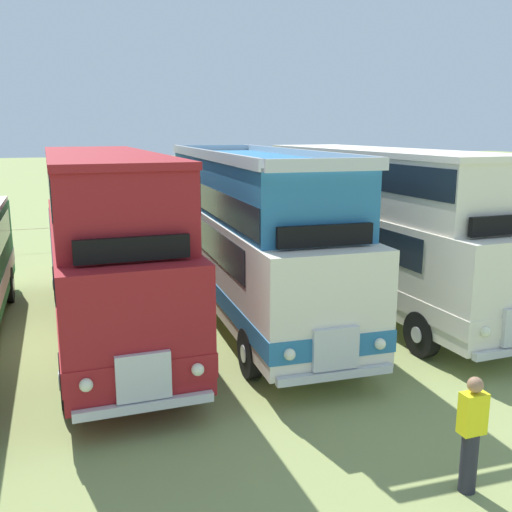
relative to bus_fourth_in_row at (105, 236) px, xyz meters
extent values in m
plane|color=#8C9956|center=(-1.88, -0.44, -2.47)|extent=(200.00, 200.00, 0.00)
cylinder|color=black|center=(-2.58, 3.74, -1.95)|extent=(0.29, 1.04, 1.04)
cylinder|color=silver|center=(-2.43, 3.74, -1.95)|extent=(0.02, 0.36, 0.36)
cube|color=maroon|center=(0.00, -0.12, -0.77)|extent=(2.57, 10.65, 2.30)
cube|color=maroon|center=(0.00, -0.12, -1.37)|extent=(2.61, 10.69, 0.44)
cube|color=#19232D|center=(0.00, 0.28, -0.17)|extent=(2.58, 8.25, 0.76)
cube|color=#19232D|center=(0.03, -5.38, -0.12)|extent=(2.20, 0.11, 0.90)
cube|color=silver|center=(0.03, -5.49, -1.37)|extent=(0.90, 0.13, 0.80)
cube|color=silver|center=(0.03, -5.52, -1.87)|extent=(2.30, 0.15, 0.16)
sphere|color=#EAEACC|center=(0.93, -5.49, -1.37)|extent=(0.22, 0.22, 0.22)
sphere|color=#EAEACC|center=(-0.87, -5.50, -1.37)|extent=(0.22, 0.22, 0.22)
cube|color=maroon|center=(0.00, 0.13, 1.13)|extent=(2.46, 9.75, 1.50)
cube|color=maroon|center=(0.00, 0.13, 1.95)|extent=(2.52, 9.85, 0.14)
cube|color=#19232D|center=(0.00, 0.13, 1.43)|extent=(2.50, 9.65, 0.68)
cube|color=black|center=(0.03, -4.89, 0.63)|extent=(1.90, 0.13, 0.40)
cylinder|color=black|center=(1.17, -3.83, -1.95)|extent=(0.29, 1.04, 1.04)
cylinder|color=silver|center=(1.32, -3.83, -1.95)|extent=(0.02, 0.36, 0.36)
cylinder|color=black|center=(-1.13, -3.85, -1.95)|extent=(0.29, 1.04, 1.04)
cylinder|color=silver|center=(-1.28, -3.85, -1.95)|extent=(0.02, 0.36, 0.36)
cylinder|color=black|center=(1.13, 3.41, -1.95)|extent=(0.29, 1.04, 1.04)
cylinder|color=silver|center=(1.28, 3.41, -1.95)|extent=(0.02, 0.36, 0.36)
cylinder|color=black|center=(-1.17, 3.39, -1.95)|extent=(0.29, 1.04, 1.04)
cylinder|color=silver|center=(-1.32, 3.39, -1.95)|extent=(0.02, 0.36, 0.36)
cube|color=silver|center=(3.77, -0.14, -0.77)|extent=(2.95, 10.55, 2.30)
cube|color=teal|center=(3.77, -0.14, -1.37)|extent=(2.99, 10.59, 0.44)
cube|color=#19232D|center=(3.79, 0.26, -0.17)|extent=(2.88, 8.16, 0.76)
cube|color=#19232D|center=(3.55, -5.30, -0.12)|extent=(2.20, 0.20, 0.90)
cube|color=silver|center=(3.54, -5.41, -1.37)|extent=(0.90, 0.16, 0.80)
cube|color=silver|center=(3.54, -5.44, -1.87)|extent=(2.30, 0.24, 0.16)
sphere|color=#EAEACC|center=(4.44, -5.46, -1.37)|extent=(0.22, 0.22, 0.22)
sphere|color=#EAEACC|center=(2.64, -5.38, -1.37)|extent=(0.22, 0.22, 0.22)
cube|color=teal|center=(3.78, 0.11, 1.13)|extent=(2.81, 9.65, 1.50)
cube|color=silver|center=(3.56, -4.86, 1.93)|extent=(2.40, 0.20, 0.24)
cube|color=silver|center=(3.97, 4.38, 1.93)|extent=(2.40, 0.20, 0.24)
cube|color=silver|center=(4.98, 0.06, 1.93)|extent=(0.51, 9.55, 0.24)
cube|color=silver|center=(2.58, 0.16, 1.93)|extent=(0.51, 9.55, 0.24)
cube|color=#19232D|center=(3.78, 0.11, 0.83)|extent=(2.85, 9.55, 0.64)
cube|color=black|center=(3.57, -4.81, 0.63)|extent=(1.90, 0.20, 0.40)
cylinder|color=black|center=(4.76, -3.81, -1.95)|extent=(0.32, 1.05, 1.04)
cylinder|color=silver|center=(4.91, -3.82, -1.95)|extent=(0.04, 0.36, 0.36)
cylinder|color=black|center=(2.46, -3.71, -1.95)|extent=(0.32, 1.05, 1.04)
cylinder|color=silver|center=(2.31, -3.71, -1.95)|extent=(0.04, 0.36, 0.36)
cylinder|color=black|center=(5.07, 3.23, -1.95)|extent=(0.32, 1.05, 1.04)
cylinder|color=silver|center=(5.22, 3.23, -1.95)|extent=(0.04, 0.36, 0.36)
cylinder|color=black|center=(2.77, 3.33, -1.95)|extent=(0.32, 1.05, 1.04)
cylinder|color=silver|center=(2.62, 3.34, -1.95)|extent=(0.04, 0.36, 0.36)
cube|color=silver|center=(7.54, -0.25, -0.77)|extent=(2.75, 10.53, 2.30)
cube|color=silver|center=(7.54, -0.25, -1.37)|extent=(2.79, 10.57, 0.44)
cube|color=#19232D|center=(7.53, 0.15, -0.17)|extent=(2.72, 8.13, 0.76)
sphere|color=#EAEACC|center=(6.77, -5.57, -1.37)|extent=(0.22, 0.22, 0.22)
cube|color=silver|center=(7.53, 0.00, 1.13)|extent=(2.63, 9.63, 1.50)
cube|color=silver|center=(7.53, 0.00, 1.95)|extent=(2.69, 9.73, 0.14)
cube|color=#19232D|center=(7.53, 0.00, 1.43)|extent=(2.66, 9.53, 0.68)
cube|color=black|center=(7.65, -4.94, 0.63)|extent=(1.90, 0.17, 0.40)
cylinder|color=black|center=(8.78, -3.86, -1.95)|extent=(0.30, 1.05, 1.04)
cylinder|color=silver|center=(8.93, -3.86, -1.95)|extent=(0.03, 0.36, 0.36)
cylinder|color=black|center=(6.48, -3.92, -1.95)|extent=(0.30, 1.05, 1.04)
cylinder|color=silver|center=(6.33, -3.92, -1.95)|extent=(0.03, 0.36, 0.36)
cylinder|color=black|center=(8.61, 3.21, -1.95)|extent=(0.30, 1.05, 1.04)
cylinder|color=silver|center=(8.76, 3.21, -1.95)|extent=(0.03, 0.36, 0.36)
cylinder|color=black|center=(6.31, 3.16, -1.95)|extent=(0.30, 1.05, 1.04)
cylinder|color=silver|center=(6.16, 3.15, -1.95)|extent=(0.03, 0.36, 0.36)
cylinder|color=#23232D|center=(4.11, -8.43, -2.02)|extent=(0.24, 0.24, 0.90)
cube|color=yellow|center=(4.11, -8.43, -1.27)|extent=(0.36, 0.22, 0.60)
sphere|color=#9E7051|center=(4.11, -8.43, -0.85)|extent=(0.22, 0.22, 0.22)
cylinder|color=#8C704C|center=(0.60, 11.48, -1.95)|extent=(0.08, 0.08, 1.05)
cylinder|color=#8C704C|center=(5.57, 11.48, -1.95)|extent=(0.08, 0.08, 1.05)
cylinder|color=#8C704C|center=(10.54, 11.48, -1.95)|extent=(0.08, 0.08, 1.05)
cylinder|color=beige|center=(-1.88, 11.48, -1.54)|extent=(24.85, 0.03, 0.03)
camera|label=1|loc=(-1.16, -14.40, 2.55)|focal=40.90mm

